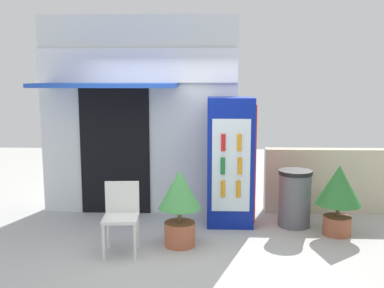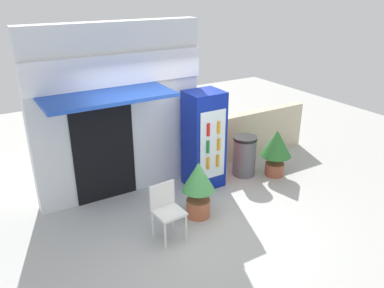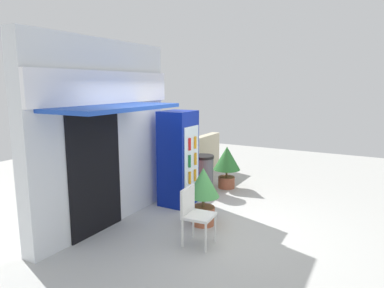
{
  "view_description": "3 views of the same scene",
  "coord_description": "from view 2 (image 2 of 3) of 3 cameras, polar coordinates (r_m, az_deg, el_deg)",
  "views": [
    {
      "loc": [
        0.65,
        -5.48,
        2.22
      ],
      "look_at": [
        0.41,
        0.47,
        1.31
      ],
      "focal_mm": 41.57,
      "sensor_mm": 36.0,
      "label": 1
    },
    {
      "loc": [
        -2.78,
        -4.74,
        3.75
      ],
      "look_at": [
        0.34,
        0.47,
        1.21
      ],
      "focal_mm": 36.16,
      "sensor_mm": 36.0,
      "label": 2
    },
    {
      "loc": [
        -4.84,
        -2.47,
        2.43
      ],
      "look_at": [
        0.44,
        0.44,
        1.38
      ],
      "focal_mm": 32.09,
      "sensor_mm": 36.0,
      "label": 3
    }
  ],
  "objects": [
    {
      "name": "potted_plant_near_shop",
      "position": [
        6.53,
        0.94,
        -5.97
      ],
      "size": [
        0.56,
        0.56,
        1.02
      ],
      "color": "#AD5B3D",
      "rests_on": "ground"
    },
    {
      "name": "plastic_chair",
      "position": [
        6.11,
        -3.84,
        -9.23
      ],
      "size": [
        0.46,
        0.46,
        0.89
      ],
      "color": "silver",
      "rests_on": "ground"
    },
    {
      "name": "potted_plant_curbside",
      "position": [
        8.1,
        12.32,
        -0.48
      ],
      "size": [
        0.63,
        0.63,
        1.0
      ],
      "color": "#995138",
      "rests_on": "ground"
    },
    {
      "name": "stone_boundary_wall",
      "position": [
        9.12,
        9.58,
        1.69
      ],
      "size": [
        2.57,
        0.23,
        1.05
      ],
      "primitive_type": "cube",
      "color": "beige",
      "rests_on": "ground"
    },
    {
      "name": "drink_cooler",
      "position": [
        7.43,
        1.82,
        0.62
      ],
      "size": [
        0.7,
        0.66,
        1.91
      ],
      "color": "navy",
      "rests_on": "ground"
    },
    {
      "name": "storefront_building",
      "position": [
        7.08,
        -10.9,
        4.81
      ],
      "size": [
        3.15,
        1.27,
        3.16
      ],
      "color": "silver",
      "rests_on": "ground"
    },
    {
      "name": "trash_bin",
      "position": [
        8.1,
        7.72,
        -1.72
      ],
      "size": [
        0.49,
        0.49,
        0.85
      ],
      "color": "#595960",
      "rests_on": "ground"
    },
    {
      "name": "ground",
      "position": [
        6.65,
        -0.47,
        -11.58
      ],
      "size": [
        16.0,
        16.0,
        0.0
      ],
      "primitive_type": "plane",
      "color": "#B2B2AD"
    }
  ]
}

